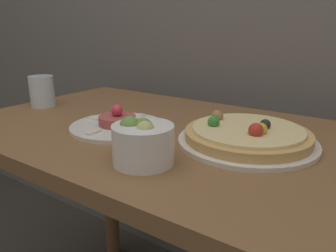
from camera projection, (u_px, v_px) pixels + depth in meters
The scene contains 5 objects.
dining_table at pixel (198, 182), 0.80m from camera, with size 1.28×0.65×0.76m.
pizza_plate at pixel (247, 136), 0.71m from camera, with size 0.30×0.30×0.06m.
tartare_plate at pixel (118, 124), 0.82m from camera, with size 0.24×0.24×0.06m.
small_bowl at pixel (143, 141), 0.61m from camera, with size 0.12×0.12×0.09m.
drinking_glass at pixel (42, 91), 1.03m from camera, with size 0.07×0.07×0.10m.
Camera 1 is at (0.35, -0.31, 1.01)m, focal length 35.00 mm.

